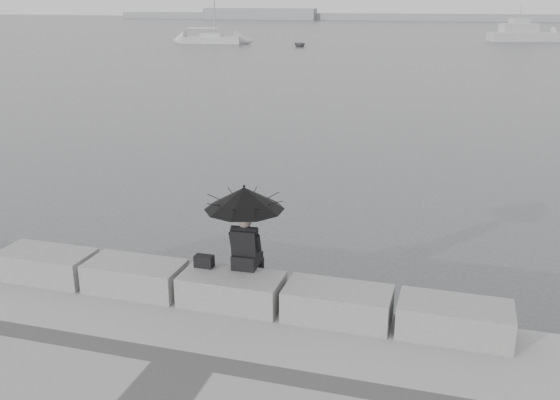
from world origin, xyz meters
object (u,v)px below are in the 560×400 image
(seated_person, at_px, (244,207))
(dinghy, at_px, (300,44))
(sailboat_left, at_px, (212,39))
(motor_cruiser, at_px, (525,34))

(seated_person, height_order, dinghy, seated_person)
(sailboat_left, xyz_separation_m, motor_cruiser, (36.43, 15.10, 0.36))
(seated_person, height_order, motor_cruiser, motor_cruiser)
(motor_cruiser, height_order, dinghy, motor_cruiser)
(dinghy, bearing_deg, seated_person, -95.11)
(seated_person, distance_m, sailboat_left, 68.47)
(motor_cruiser, bearing_deg, seated_person, -115.34)
(seated_person, bearing_deg, sailboat_left, 109.56)
(seated_person, relative_size, motor_cruiser, 0.15)
(seated_person, bearing_deg, motor_cruiser, 79.50)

